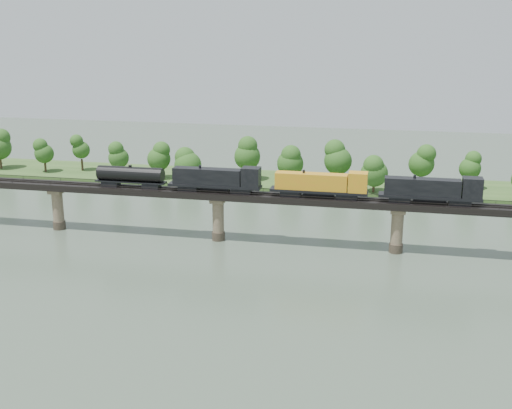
# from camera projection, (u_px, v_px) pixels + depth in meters

# --- Properties ---
(ground) EXTENTS (400.00, 400.00, 0.00)m
(ground) POSITION_uv_depth(u_px,v_px,m) (177.00, 291.00, 119.60)
(ground) COLOR #3A4A3A
(ground) RESTS_ON ground
(far_bank) EXTENTS (300.00, 24.00, 1.60)m
(far_bank) POSITION_uv_depth(u_px,v_px,m) (265.00, 181.00, 199.39)
(far_bank) COLOR #304F1F
(far_bank) RESTS_ON ground
(bridge) EXTENTS (236.00, 30.00, 11.50)m
(bridge) POSITION_uv_depth(u_px,v_px,m) (218.00, 217.00, 146.35)
(bridge) COLOR #473A2D
(bridge) RESTS_ON ground
(bridge_superstructure) EXTENTS (220.00, 4.90, 0.75)m
(bridge_superstructure) POSITION_uv_depth(u_px,v_px,m) (218.00, 190.00, 144.63)
(bridge_superstructure) COLOR black
(bridge_superstructure) RESTS_ON bridge
(far_treeline) EXTENTS (289.06, 17.54, 13.60)m
(far_treeline) POSITION_uv_depth(u_px,v_px,m) (236.00, 158.00, 194.63)
(far_treeline) COLOR #382619
(far_treeline) RESTS_ON far_bank
(freight_train) EXTENTS (86.16, 3.36, 5.93)m
(freight_train) POSITION_uv_depth(u_px,v_px,m) (284.00, 183.00, 140.91)
(freight_train) COLOR black
(freight_train) RESTS_ON bridge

